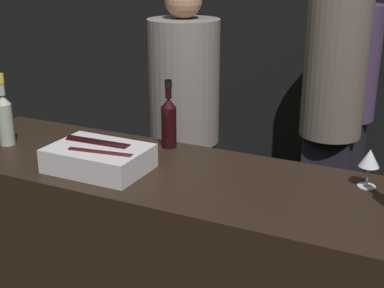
{
  "coord_description": "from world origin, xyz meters",
  "views": [
    {
      "loc": [
        0.88,
        -1.46,
        1.82
      ],
      "look_at": [
        0.0,
        0.36,
        1.1
      ],
      "focal_mm": 50.0,
      "sensor_mm": 36.0,
      "label": 1
    }
  ],
  "objects": [
    {
      "name": "person_blond_tee",
      "position": [
        0.3,
        2.05,
        0.97
      ],
      "size": [
        0.38,
        0.38,
        1.74
      ],
      "rotation": [
        0.0,
        0.0,
        0.15
      ],
      "color": "black",
      "rests_on": "ground_plane"
    },
    {
      "name": "bar_counter",
      "position": [
        0.0,
        0.33,
        0.49
      ],
      "size": [
        2.4,
        0.66,
        0.98
      ],
      "color": "black",
      "rests_on": "ground_plane"
    },
    {
      "name": "person_grey_polo",
      "position": [
        0.34,
        1.44,
        1.05
      ],
      "size": [
        0.34,
        0.34,
        1.85
      ],
      "rotation": [
        0.0,
        0.0,
        0.24
      ],
      "color": "black",
      "rests_on": "ground_plane"
    },
    {
      "name": "person_in_hoodie",
      "position": [
        -0.48,
        1.24,
        0.93
      ],
      "size": [
        0.41,
        0.41,
        1.69
      ],
      "rotation": [
        0.0,
        0.0,
        1.2
      ],
      "color": "black",
      "rests_on": "ground_plane"
    },
    {
      "name": "wine_glass",
      "position": [
        0.67,
        0.52,
        1.09
      ],
      "size": [
        0.08,
        0.08,
        0.15
      ],
      "color": "silver",
      "rests_on": "bar_counter"
    },
    {
      "name": "ice_bin_with_bottles",
      "position": [
        -0.36,
        0.22,
        1.04
      ],
      "size": [
        0.4,
        0.28,
        0.11
      ],
      "color": "silver",
      "rests_on": "bar_counter"
    },
    {
      "name": "red_wine_bottle_black_foil",
      "position": [
        -0.23,
        0.59,
        1.11
      ],
      "size": [
        0.07,
        0.07,
        0.32
      ],
      "color": "black",
      "rests_on": "bar_counter"
    },
    {
      "name": "wall_back_chalkboard",
      "position": [
        0.0,
        2.52,
        1.4
      ],
      "size": [
        6.4,
        0.06,
        2.8
      ],
      "color": "black",
      "rests_on": "ground_plane"
    },
    {
      "name": "rose_wine_bottle",
      "position": [
        -0.92,
        0.29,
        1.12
      ],
      "size": [
        0.07,
        0.07,
        0.34
      ],
      "color": "#9EA899",
      "rests_on": "bar_counter"
    }
  ]
}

